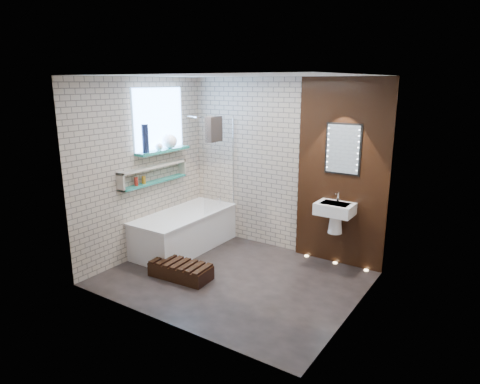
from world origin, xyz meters
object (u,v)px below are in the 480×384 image
Objects in this scene: bathtub at (185,230)px; bath_screen at (219,166)px; walnut_step at (181,271)px; led_mirror at (343,149)px; washbasin at (335,213)px.

bathtub is 1.14m from bath_screen.
walnut_step is at bearing -77.95° from bath_screen.
walnut_step is (0.27, -1.26, -1.19)m from bath_screen.
bathtub is 2.68m from led_mirror.
bathtub is 2.32m from washbasin.
bath_screen reaches higher than bathtub.
bath_screen is 2.00× the size of led_mirror.
bath_screen is 2.41× the size of washbasin.
washbasin reaches higher than bathtub.
led_mirror is (1.82, 0.34, 0.37)m from bath_screen.
bath_screen is 1.76m from walnut_step.
washbasin reaches higher than walnut_step.
led_mirror is at bearing 10.66° from bath_screen.
led_mirror is at bearing 46.03° from walnut_step.
bath_screen is 1.89m from led_mirror.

